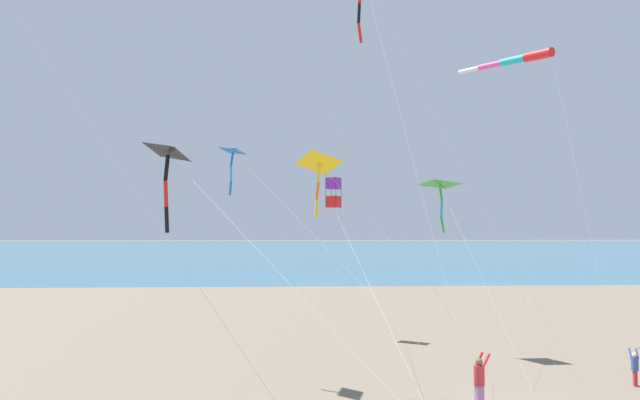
# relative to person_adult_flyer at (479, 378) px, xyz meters

# --- Properties ---
(ocean_water_strip) EXTENTS (240.00, 600.00, 0.01)m
(ocean_water_strip) POSITION_rel_person_adult_flyer_xyz_m (-163.05, 1.38, -0.99)
(ocean_water_strip) COLOR #386B84
(ocean_water_strip) RESTS_ON ground_plane
(person_adult_flyer) EXTENTS (0.58, 0.65, 1.83)m
(person_adult_flyer) POSITION_rel_person_adult_flyer_xyz_m (0.00, 0.00, 0.00)
(person_adult_flyer) COLOR #8E6B9E
(person_adult_flyer) RESTS_ON ground_plane
(person_child_grey_jacket) EXTENTS (0.46, 0.38, 1.39)m
(person_child_grey_jacket) POSITION_rel_person_adult_flyer_xyz_m (-2.57, 6.85, -0.24)
(person_child_grey_jacket) COLOR #B72833
(person_child_grey_jacket) RESTS_ON ground_plane
(kite_delta_red_high_left) EXTENTS (8.54, 2.54, 8.57)m
(kite_delta_red_high_left) POSITION_rel_person_adult_flyer_xyz_m (-9.61, 1.16, 7.22)
(kite_delta_red_high_left) COLOR green
(kite_delta_red_high_left) RESTS_ON ground_plane
(kite_delta_orange_high_right) EXTENTS (9.94, 9.26, 9.50)m
(kite_delta_orange_high_right) POSITION_rel_person_adult_flyer_xyz_m (-5.00, -8.70, 8.23)
(kite_delta_orange_high_right) COLOR blue
(kite_delta_orange_high_right) RESTS_ON ground_plane
(kite_delta_white_trailing) EXTENTS (5.20, 8.10, 9.03)m
(kite_delta_white_trailing) POSITION_rel_person_adult_flyer_xyz_m (-3.31, -5.19, 7.54)
(kite_delta_white_trailing) COLOR yellow
(kite_delta_white_trailing) RESTS_ON ground_plane
(kite_windsock_yellow_midlevel) EXTENTS (9.67, 4.01, 15.36)m
(kite_windsock_yellow_midlevel) POSITION_rel_person_adult_flyer_xyz_m (-10.82, 5.56, 13.93)
(kite_windsock_yellow_midlevel) COLOR red
(kite_windsock_yellow_midlevel) RESTS_ON ground_plane
(kite_delta_long_streamer_right) EXTENTS (11.73, 9.97, 9.17)m
(kite_delta_long_streamer_right) POSITION_rel_person_adult_flyer_xyz_m (-1.40, -10.65, 7.71)
(kite_delta_long_streamer_right) COLOR black
(kite_delta_long_streamer_right) RESTS_ON ground_plane
(kite_box_rainbow_low_near) EXTENTS (14.78, 2.54, 8.93)m
(kite_box_rainbow_low_near) POSITION_rel_person_adult_flyer_xyz_m (-14.26, -3.85, 7.07)
(kite_box_rainbow_low_near) COLOR purple
(kite_box_rainbow_low_near) RESTS_ON ground_plane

